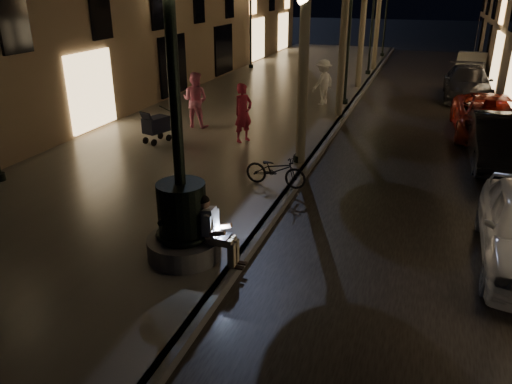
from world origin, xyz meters
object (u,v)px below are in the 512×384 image
at_px(lamp_curb_b, 349,30).
at_px(bicycle, 276,170).
at_px(lamp_curb_d, 386,11).
at_px(car_fifth, 471,66).
at_px(seated_man_laptop, 213,228).
at_px(lamp_curb_a, 302,55).
at_px(lamp_left_b, 171,29).
at_px(car_rear, 468,83).
at_px(car_second, 498,141).
at_px(lamp_left_c, 251,15).
at_px(pedestrian_white, 323,82).
at_px(lamp_curb_c, 373,18).
at_px(pedestrian_pink, 195,100).
at_px(fountain_lamppost, 182,208).
at_px(pedestrian_red, 243,113).
at_px(stroller, 156,125).
at_px(car_third, 490,117).

height_order(lamp_curb_b, bicycle, lamp_curb_b).
relative_size(lamp_curb_d, car_fifth, 1.10).
height_order(seated_man_laptop, lamp_curb_a, lamp_curb_a).
bearing_deg(lamp_left_b, car_rear, 25.34).
distance_m(car_second, car_rear, 9.44).
relative_size(lamp_left_c, car_rear, 0.96).
bearing_deg(lamp_left_b, seated_man_laptop, -59.70).
distance_m(lamp_left_c, pedestrian_white, 10.66).
height_order(car_fifth, bicycle, car_fifth).
bearing_deg(lamp_left_c, car_second, -47.34).
bearing_deg(lamp_curb_c, pedestrian_pink, -108.31).
distance_m(fountain_lamppost, car_second, 10.39).
xyz_separation_m(lamp_left_b, pedestrian_pink, (2.64, -3.47, -2.05)).
bearing_deg(pedestrian_white, lamp_left_c, -116.78).
height_order(lamp_left_c, car_rear, lamp_left_c).
relative_size(lamp_curb_a, car_second, 1.11).
bearing_deg(pedestrian_red, pedestrian_pink, 93.18).
bearing_deg(lamp_curb_d, stroller, -101.59).
bearing_deg(lamp_left_b, fountain_lamppost, -61.93).
distance_m(lamp_curb_c, lamp_curb_d, 8.00).
xyz_separation_m(lamp_curb_d, pedestrian_white, (-0.90, -16.42, -2.09)).
bearing_deg(lamp_curb_b, lamp_curb_d, 90.00).
xyz_separation_m(stroller, pedestrian_white, (3.95, 7.23, 0.35)).
xyz_separation_m(car_third, car_fifth, (0.00, 12.02, 0.03)).
xyz_separation_m(seated_man_laptop, car_second, (5.59, 8.33, -0.19)).
bearing_deg(lamp_left_b, pedestrian_white, 14.32).
xyz_separation_m(stroller, car_rear, (9.91, 11.40, -0.07)).
relative_size(fountain_lamppost, car_second, 1.20).
bearing_deg(pedestrian_white, bicycle, 31.62).
xyz_separation_m(lamp_left_c, pedestrian_red, (4.87, -14.58, -2.09)).
bearing_deg(car_third, fountain_lamppost, -120.36).
height_order(fountain_lamppost, car_fifth, fountain_lamppost).
xyz_separation_m(stroller, car_second, (10.35, 1.97, -0.08)).
distance_m(lamp_curb_b, car_fifth, 11.17).
relative_size(lamp_curb_b, pedestrian_pink, 2.45).
bearing_deg(seated_man_laptop, car_fifth, 76.57).
relative_size(lamp_curb_b, lamp_left_c, 1.00).
xyz_separation_m(lamp_curb_a, car_fifth, (5.50, 17.40, -2.51)).
distance_m(lamp_curb_b, lamp_left_c, 10.70).
distance_m(lamp_left_c, pedestrian_pink, 13.88).
height_order(lamp_left_c, bicycle, lamp_left_c).
xyz_separation_m(lamp_curb_b, stroller, (-4.85, -7.65, -2.44)).
bearing_deg(stroller, lamp_curb_a, 13.45).
height_order(lamp_curb_a, bicycle, lamp_curb_a).
xyz_separation_m(fountain_lamppost, stroller, (-4.15, 6.35, -0.42)).
relative_size(lamp_curb_a, pedestrian_white, 2.56).
bearing_deg(lamp_left_b, car_fifth, 42.13).
xyz_separation_m(lamp_curb_a, stroller, (-4.85, 0.35, -2.44)).
height_order(car_second, car_fifth, car_fifth).
bearing_deg(lamp_curb_a, lamp_curb_d, 90.00).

